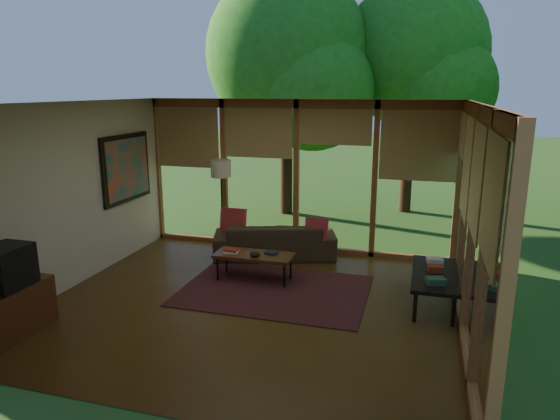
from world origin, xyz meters
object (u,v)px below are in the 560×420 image
(side_console, at_px, (435,276))
(floor_lamp, at_px, (221,174))
(media_cabinet, at_px, (10,311))
(coffee_table, at_px, (254,256))
(sofa, at_px, (275,240))
(television, at_px, (5,267))

(side_console, bearing_deg, floor_lamp, 158.73)
(media_cabinet, relative_size, coffee_table, 0.83)
(side_console, bearing_deg, media_cabinet, -154.95)
(floor_lamp, bearing_deg, sofa, -5.99)
(media_cabinet, relative_size, floor_lamp, 0.61)
(coffee_table, bearing_deg, media_cabinet, -132.48)
(media_cabinet, distance_m, side_console, 5.38)
(sofa, distance_m, television, 4.25)
(sofa, bearing_deg, side_console, 135.78)
(media_cabinet, height_order, floor_lamp, floor_lamp)
(media_cabinet, relative_size, television, 1.82)
(television, xyz_separation_m, coffee_table, (2.21, 2.44, -0.46))
(floor_lamp, relative_size, side_console, 1.18)
(coffee_table, bearing_deg, floor_lamp, 129.40)
(media_cabinet, height_order, television, television)
(floor_lamp, bearing_deg, television, -107.59)
(sofa, relative_size, floor_lamp, 1.27)
(television, bearing_deg, coffee_table, 47.78)
(sofa, height_order, floor_lamp, floor_lamp)
(coffee_table, relative_size, side_console, 0.86)
(media_cabinet, height_order, side_console, media_cabinet)
(television, height_order, floor_lamp, floor_lamp)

